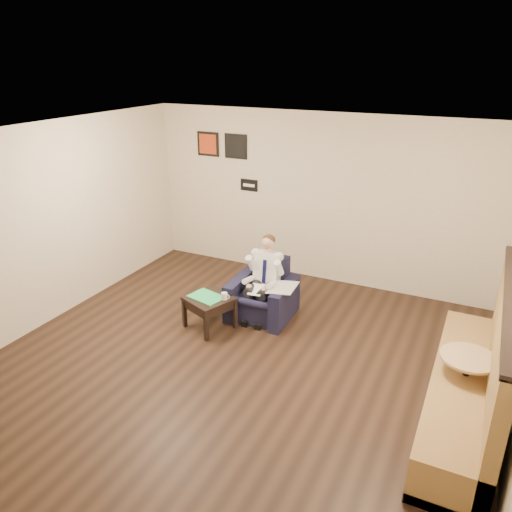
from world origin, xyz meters
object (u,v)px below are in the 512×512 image
at_px(seated_man, 259,283).
at_px(coffee_mug, 224,296).
at_px(smartphone, 221,295).
at_px(cafe_table, 464,385).
at_px(armchair, 262,290).
at_px(side_table, 210,312).
at_px(banquette, 470,357).
at_px(green_folder, 207,297).

relative_size(seated_man, coffee_mug, 11.70).
xyz_separation_m(smartphone, cafe_table, (3.27, -0.54, -0.11)).
height_order(seated_man, smartphone, seated_man).
distance_m(armchair, cafe_table, 3.03).
height_order(armchair, side_table, armchair).
bearing_deg(smartphone, seated_man, 73.73).
bearing_deg(armchair, banquette, -22.04).
height_order(seated_man, cafe_table, seated_man).
xyz_separation_m(armchair, side_table, (-0.53, -0.62, -0.19)).
xyz_separation_m(side_table, coffee_mug, (0.22, 0.05, 0.28)).
relative_size(coffee_mug, smartphone, 0.68).
height_order(coffee_mug, cafe_table, cafe_table).
distance_m(smartphone, banquette, 3.33).
height_order(seated_man, side_table, seated_man).
xyz_separation_m(coffee_mug, banquette, (3.16, -0.48, 0.22)).
bearing_deg(coffee_mug, seated_man, 56.25).
distance_m(seated_man, side_table, 0.81).
distance_m(side_table, coffee_mug, 0.36).
bearing_deg(seated_man, armchair, 90.00).
height_order(armchair, coffee_mug, armchair).
bearing_deg(smartphone, coffee_mug, -7.10).
distance_m(side_table, smartphone, 0.30).
bearing_deg(green_folder, side_table, 11.75).
bearing_deg(seated_man, green_folder, -139.40).
relative_size(smartphone, cafe_table, 0.20).
relative_size(seated_man, smartphone, 7.94).
bearing_deg(smartphone, armchair, 81.30).
bearing_deg(banquette, seated_man, 161.70).
bearing_deg(banquette, smartphone, 170.15).
bearing_deg(smartphone, banquette, 22.09).
height_order(coffee_mug, smartphone, coffee_mug).
xyz_separation_m(green_folder, banquette, (3.42, -0.43, 0.26)).
bearing_deg(banquette, side_table, 172.70).
bearing_deg(side_table, smartphone, 50.70).
bearing_deg(armchair, green_folder, -133.72).
bearing_deg(coffee_mug, side_table, -168.25).
relative_size(green_folder, banquette, 0.16).
height_order(seated_man, banquette, banquette).
xyz_separation_m(seated_man, coffee_mug, (-0.31, -0.46, -0.06)).
xyz_separation_m(seated_man, banquette, (2.85, -0.94, 0.16)).
relative_size(side_table, coffee_mug, 5.79).
distance_m(armchair, banquette, 3.06).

